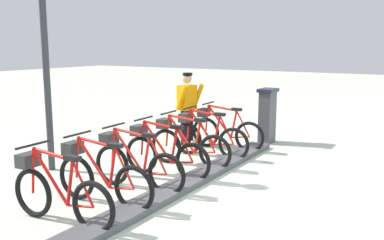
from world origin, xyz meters
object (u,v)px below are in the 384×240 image
Objects in this scene: bike_docked_4 at (134,163)px; bike_docked_6 at (57,192)px; bike_docked_3 at (163,153)px; bike_docked_5 at (100,176)px; lamp_post at (44,35)px; bike_docked_2 at (186,144)px; payment_kiosk at (267,115)px; bike_docked_0 at (224,130)px; bike_docked_1 at (207,136)px; worker_near_rack at (187,106)px.

bike_docked_4 is 1.00× the size of bike_docked_6.
bike_docked_3 is 0.78m from bike_docked_4.
bike_docked_5 is 0.46× the size of lamp_post.
bike_docked_4 is (0.00, 1.56, 0.00)m from bike_docked_2.
bike_docked_5 is (0.00, 0.78, 0.00)m from bike_docked_4.
bike_docked_4 is at bearing 82.29° from payment_kiosk.
bike_docked_0 is at bearing -90.00° from bike_docked_6.
bike_docked_5 is (0.00, 3.90, 0.00)m from bike_docked_0.
payment_kiosk is 3.50m from bike_docked_3.
bike_docked_6 is at bearing 84.36° from payment_kiosk.
bike_docked_1 is 3.65m from lamp_post.
bike_docked_0 and bike_docked_4 have the same top height.
bike_docked_4 is at bearing -90.00° from bike_docked_6.
bike_docked_1 is 1.00× the size of bike_docked_3.
bike_docked_5 is 3.95m from worker_near_rack.
payment_kiosk is 0.74× the size of bike_docked_5.
bike_docked_5 is at bearing 90.00° from bike_docked_0.
bike_docked_6 is 3.27m from lamp_post.
bike_docked_2 is at bearing 121.26° from worker_near_rack.
worker_near_rack reaches higher than bike_docked_5.
bike_docked_4 is at bearing 178.39° from lamp_post.
bike_docked_2 is at bearing -90.00° from bike_docked_4.
lamp_post reaches higher than bike_docked_1.
payment_kiosk is at bearing -106.92° from bike_docked_1.
bike_docked_4 is at bearing -90.00° from bike_docked_5.
bike_docked_1 is at bearing -90.00° from bike_docked_5.
worker_near_rack is at bearing -78.96° from bike_docked_6.
bike_docked_0 is 3.90m from bike_docked_5.
worker_near_rack reaches higher than bike_docked_4.
bike_docked_3 is at bearing 111.67° from worker_near_rack.
payment_kiosk is 4.27m from bike_docked_4.
bike_docked_2 is 3.22m from lamp_post.
bike_docked_0 and bike_docked_2 have the same top height.
bike_docked_5 is (0.57, 5.00, -0.24)m from payment_kiosk.
bike_docked_2 is 1.56m from bike_docked_4.
bike_docked_6 is 0.46× the size of lamp_post.
bike_docked_0 is at bearing -174.72° from worker_near_rack.
lamp_post is at bearing -1.61° from bike_docked_4.
bike_docked_1 is 0.78m from bike_docked_2.
bike_docked_0 is (0.57, 1.10, -0.24)m from payment_kiosk.
bike_docked_2 is (0.57, 2.66, -0.24)m from payment_kiosk.
worker_near_rack is (0.90, -0.70, 0.48)m from bike_docked_1.
lamp_post reaches higher than bike_docked_3.
bike_docked_3 is at bearing 90.00° from bike_docked_2.
lamp_post is (2.57, 4.17, 1.79)m from payment_kiosk.
lamp_post is at bearing 48.86° from bike_docked_1.
bike_docked_4 is at bearing 90.00° from bike_docked_2.
bike_docked_1 is 3.12m from bike_docked_5.
payment_kiosk is at bearing -141.19° from worker_near_rack.
bike_docked_5 is at bearing 90.00° from bike_docked_2.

